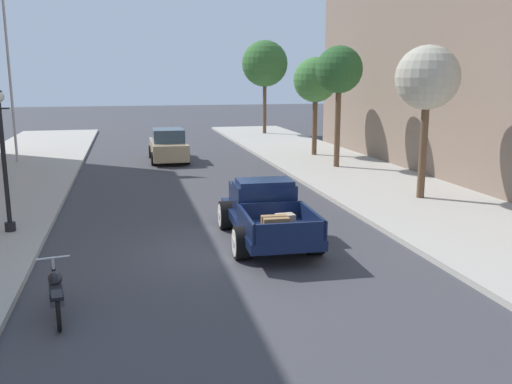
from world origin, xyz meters
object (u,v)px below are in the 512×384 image
Objects in this scene: motorcycle_parked at (56,292)px; street_lamp_near at (3,149)px; hotrod_truck_navy at (265,211)px; street_tree_farthest at (265,64)px; car_background_tan at (168,146)px; street_tree_nearest at (427,79)px; street_tree_third at (316,80)px; flagpole at (12,43)px; street_tree_second at (339,71)px.

motorcycle_parked is 6.17m from street_lamp_near.
hotrod_truck_navy is 0.75× the size of street_tree_farthest.
street_tree_farthest reaches higher than car_background_tan.
street_tree_nearest is 1.01× the size of street_tree_third.
flagpole reaches higher than street_lamp_near.
street_tree_third is at bearing 43.49° from street_lamp_near.
street_tree_nearest is at bearing -90.09° from street_tree_farthest.
car_background_tan is at bearing -125.36° from street_tree_farthest.
street_tree_farthest is (0.13, 11.46, 1.08)m from street_tree_third.
flagpole reaches higher than car_background_tan.
flagpole reaches higher than street_tree_nearest.
motorcycle_parked is 13.63m from street_tree_nearest.
street_tree_second is (10.78, 13.80, 4.04)m from motorcycle_parked.
street_tree_second reaches higher than car_background_tan.
street_tree_farthest is at bearing 89.34° from street_tree_third.
street_tree_nearest is at bearing 5.73° from street_lamp_near.
street_tree_farthest is (11.20, 29.26, 4.67)m from motorcycle_parked.
flagpole is at bearing 176.38° from street_tree_third.
car_background_tan is (-1.47, 14.40, 0.01)m from hotrod_truck_navy.
hotrod_truck_navy is at bearing -114.00° from street_tree_third.
street_tree_second is (5.91, 9.94, 3.73)m from hotrod_truck_navy.
street_tree_third is (14.77, -0.93, -1.73)m from flagpole.
street_tree_third reaches higher than motorcycle_parked.
flagpole reaches higher than hotrod_truck_navy.
street_lamp_near is at bearing -136.51° from street_tree_third.
street_tree_nearest is at bearing -89.50° from street_tree_third.
motorcycle_parked is 19.82m from flagpole.
street_tree_nearest reaches higher than street_tree_third.
street_tree_farthest is at bearing 61.21° from street_lamp_near.
flagpole reaches higher than street_tree_second.
street_tree_nearest is (12.98, 1.30, 1.77)m from street_lamp_near.
hotrod_truck_navy is 6.22m from motorcycle_parked.
street_tree_nearest reaches higher than street_lamp_near.
street_tree_second reaches higher than street_tree_third.
hotrod_truck_navy is 0.98× the size of street_tree_third.
motorcycle_parked is at bearing -148.38° from street_tree_nearest.
street_tree_second is at bearing 52.01° from motorcycle_parked.
street_tree_second is at bearing -18.81° from flagpole.
flagpole is at bearing 161.19° from street_tree_second.
street_tree_nearest is at bearing -86.80° from street_tree_second.
car_background_tan is 13.81m from street_lamp_near.
flagpole reaches higher than street_tree_farthest.
street_tree_third is (11.07, 17.80, 3.59)m from motorcycle_parked.
hotrod_truck_navy is 7.09m from street_lamp_near.
street_tree_nearest is (11.17, 6.88, 3.72)m from motorcycle_parked.
hotrod_truck_navy is 0.97× the size of street_tree_nearest.
car_background_tan is 14.17m from street_tree_farthest.
street_tree_third is at bearing -3.62° from flagpole.
street_tree_farthest is at bearing 54.64° from car_background_tan.
flagpole reaches higher than motorcycle_parked.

